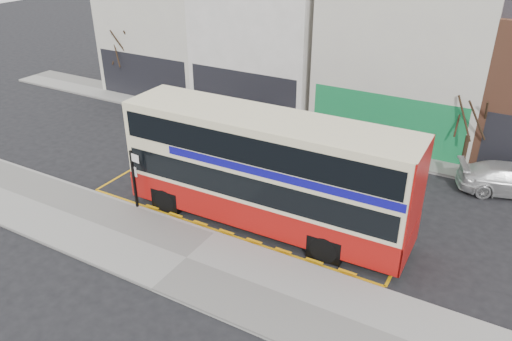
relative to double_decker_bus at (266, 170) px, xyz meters
The scene contains 15 objects.
ground 3.23m from the double_decker_bus, 133.46° to the right, with size 120.00×120.00×0.00m, color black.
pavement 4.69m from the double_decker_bus, 110.15° to the right, with size 40.00×4.00×0.15m, color gray.
kerb 3.36m from the double_decker_bus, 126.99° to the right, with size 40.00×0.15×0.15m, color gray.
far_pavement 9.95m from the double_decker_bus, 98.21° to the left, with size 50.00×3.00×0.15m, color gray.
road_markings 2.88m from the double_decker_bus, behind, with size 14.00×3.40×0.01m, color orange, non-canonical shape.
terrace_far_left 20.24m from the double_decker_bus, 137.71° to the left, with size 8.00×8.01×10.80m.
terrace_left 15.44m from the double_decker_bus, 116.94° to the left, with size 8.00×8.01×11.80m.
terrace_green_shop 13.93m from the double_decker_bus, 81.09° to the left, with size 9.00×8.01×11.30m.
double_decker_bus is the anchor object (origin of this frame).
bus_stop_post 5.77m from the double_decker_bus, 161.10° to the right, with size 0.67×0.18×2.73m.
car_silver 13.23m from the double_decker_bus, 145.34° to the left, with size 1.79×4.44×1.51m, color silver.
car_grey 9.19m from the double_decker_bus, 126.10° to the left, with size 1.32×3.78×1.25m, color #474950.
car_white 11.93m from the double_decker_bus, 42.22° to the left, with size 1.97×4.85×1.41m, color #BCBCBC.
street_tree_left 19.66m from the double_decker_bus, 148.78° to the left, with size 2.79×2.79×6.02m.
street_tree_right 11.52m from the double_decker_bus, 56.54° to the left, with size 2.28×2.28×4.92m.
Camera 1 is at (9.80, -14.23, 11.73)m, focal length 35.00 mm.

